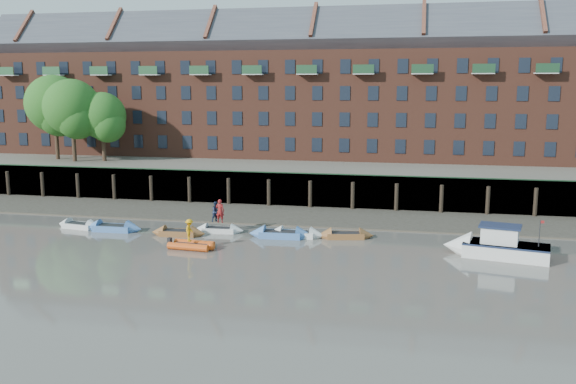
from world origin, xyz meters
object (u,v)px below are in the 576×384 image
(rowboat_2, at_px, (178,233))
(rib_tender, at_px, (193,245))
(rowboat_1, at_px, (114,228))
(rowboat_3, at_px, (219,230))
(rowboat_5, at_px, (296,234))
(rowboat_4, at_px, (281,234))
(person_rower_b, at_px, (216,212))
(person_rib_crew, at_px, (190,230))
(person_rower_a, at_px, (220,211))
(motor_launch, at_px, (488,246))
(rowboat_0, at_px, (79,226))
(rowboat_6, at_px, (345,235))

(rowboat_2, height_order, rib_tender, rowboat_2)
(rowboat_1, relative_size, rowboat_3, 1.19)
(rowboat_5, distance_m, rib_tender, 8.11)
(rowboat_1, height_order, rowboat_4, rowboat_4)
(person_rower_b, bearing_deg, rowboat_3, -92.39)
(rowboat_2, distance_m, person_rib_crew, 4.24)
(person_rower_a, xyz_separation_m, person_rower_b, (-0.38, 0.18, -0.12))
(rowboat_3, relative_size, rib_tender, 1.19)
(motor_launch, bearing_deg, rib_tender, 18.17)
(rowboat_3, distance_m, motor_launch, 20.13)
(motor_launch, xyz_separation_m, person_rib_crew, (-20.45, -2.25, 0.62))
(rowboat_2, bearing_deg, person_rib_crew, -60.21)
(person_rower_a, distance_m, person_rower_b, 0.43)
(rowboat_2, distance_m, rib_tender, 4.16)
(person_rower_a, xyz_separation_m, person_rib_crew, (-0.59, -5.16, -0.37))
(rowboat_3, xyz_separation_m, rowboat_4, (5.08, -0.63, 0.05))
(rowboat_0, bearing_deg, person_rib_crew, -11.50)
(motor_launch, distance_m, person_rower_a, 20.10)
(rowboat_1, distance_m, person_rib_crew, 8.83)
(rowboat_2, bearing_deg, rowboat_4, 4.05)
(rowboat_2, distance_m, rowboat_3, 3.20)
(rowboat_2, xyz_separation_m, person_rower_b, (2.44, 1.91, 1.37))
(rowboat_6, height_order, person_rower_a, person_rower_a)
(rowboat_4, relative_size, person_rower_a, 2.64)
(rowboat_4, distance_m, person_rower_b, 5.63)
(rowboat_1, distance_m, person_rower_a, 8.68)
(rowboat_0, height_order, person_rib_crew, person_rib_crew)
(rowboat_0, xyz_separation_m, rowboat_1, (3.18, -0.33, 0.03))
(rowboat_1, height_order, rowboat_2, rowboat_1)
(rowboat_5, relative_size, person_rib_crew, 2.79)
(motor_launch, bearing_deg, person_rib_crew, 18.25)
(motor_launch, height_order, person_rib_crew, motor_launch)
(rowboat_6, bearing_deg, person_rower_a, 169.21)
(person_rib_crew, bearing_deg, rowboat_3, -9.71)
(rowboat_3, height_order, person_rower_a, person_rower_a)
(motor_launch, xyz_separation_m, person_rower_b, (-20.24, 3.09, 0.87))
(motor_launch, xyz_separation_m, person_rower_a, (-19.86, 2.91, 0.99))
(rowboat_4, bearing_deg, rowboat_0, 178.43)
(rowboat_1, distance_m, motor_launch, 28.36)
(rowboat_0, relative_size, motor_launch, 0.60)
(rowboat_0, relative_size, rib_tender, 1.27)
(rowboat_3, distance_m, person_rower_a, 1.51)
(rowboat_3, distance_m, person_rib_crew, 5.21)
(rowboat_0, distance_m, rowboat_3, 11.59)
(rowboat_3, relative_size, rowboat_6, 0.90)
(rowboat_0, height_order, rowboat_2, rowboat_2)
(rowboat_3, xyz_separation_m, motor_launch, (19.93, -2.81, 0.52))
(rowboat_4, bearing_deg, rowboat_5, 19.53)
(motor_launch, relative_size, person_rib_crew, 4.47)
(rowboat_5, bearing_deg, motor_launch, -8.61)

